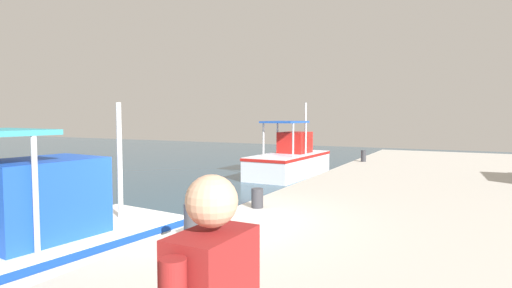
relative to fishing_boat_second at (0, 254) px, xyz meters
The scene contains 5 objects.
fishing_boat_second is the anchor object (origin of this frame).
fishing_boat_third 13.77m from the fishing_boat_second, ahead, with size 5.25×2.22×3.36m.
mooring_bollard_nearest 2.86m from the fishing_boat_second, 54.99° to the right, with size 0.23×0.23×0.53m, color #333338.
mooring_bollard_second 4.59m from the fishing_boat_second, 30.36° to the right, with size 0.25×0.25×0.41m, color #333338.
mooring_bollard_third 14.00m from the fishing_boat_second, ahead, with size 0.21×0.21×0.47m, color #333338.
Camera 1 is at (-6.33, -4.32, 2.71)m, focal length 29.25 mm.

